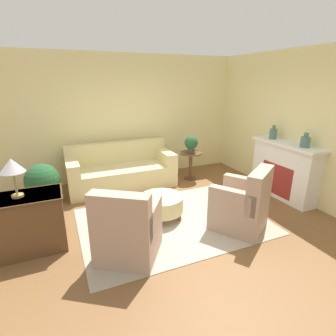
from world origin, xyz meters
TOP-DOWN VIEW (x-y plane):
  - ground_plane at (0.00, 0.00)m, footprint 16.00×16.00m
  - wall_back at (0.00, 2.50)m, footprint 8.88×0.12m
  - wall_right at (2.67, 0.00)m, footprint 0.12×9.22m
  - rug at (0.00, 0.00)m, footprint 2.96×2.13m
  - couch at (-0.39, 1.87)m, footprint 2.24×0.95m
  - armchair_left at (-0.92, -0.60)m, footprint 1.03×1.03m
  - armchair_right at (0.92, -0.60)m, footprint 1.03×1.03m
  - ottoman_table at (-0.12, 0.20)m, footprint 0.73×0.73m
  - side_table at (1.20, 1.65)m, footprint 0.50×0.50m
  - fireplace at (2.43, 0.06)m, footprint 0.44×1.48m
  - dresser at (-2.16, 0.11)m, footprint 1.07×0.58m
  - vase_mantel_near at (2.41, 0.44)m, footprint 0.14×0.14m
  - vase_mantel_far at (2.41, -0.32)m, footprint 0.16×0.16m
  - potted_plant_on_side_table at (1.20, 1.65)m, footprint 0.30×0.30m
  - potted_plant_floor at (-1.94, 1.53)m, footprint 0.62×0.62m
  - table_lamp at (-2.16, 0.11)m, footprint 0.30×0.30m

SIDE VIEW (x-z plane):
  - ground_plane at x=0.00m, z-range 0.00..0.00m
  - rug at x=0.00m, z-range 0.00..0.01m
  - ottoman_table at x=-0.12m, z-range 0.07..0.45m
  - couch at x=-0.39m, z-range -0.13..0.80m
  - armchair_left at x=-0.92m, z-range -0.11..0.89m
  - armchair_right at x=0.92m, z-range -0.11..0.89m
  - dresser at x=-2.16m, z-range 0.02..0.82m
  - side_table at x=1.20m, z-range 0.11..0.76m
  - potted_plant_floor at x=-1.94m, z-range 0.06..0.85m
  - fireplace at x=2.43m, z-range 0.03..1.13m
  - potted_plant_on_side_table at x=1.20m, z-range 0.67..1.06m
  - vase_mantel_far at x=2.41m, z-range 1.08..1.34m
  - table_lamp at x=-2.16m, z-range 0.95..1.47m
  - vase_mantel_near at x=2.41m, z-range 1.08..1.35m
  - wall_back at x=0.00m, z-range 0.00..2.80m
  - wall_right at x=2.67m, z-range 0.00..2.80m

